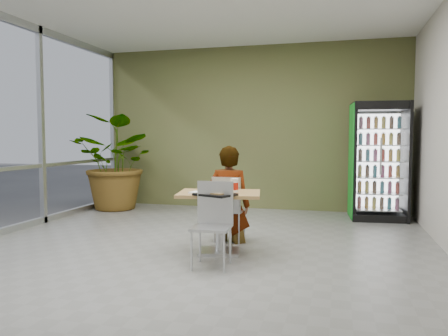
# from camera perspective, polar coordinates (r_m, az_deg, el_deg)

# --- Properties ---
(ground) EXTENTS (7.00, 7.00, 0.00)m
(ground) POSITION_cam_1_polar(r_m,az_deg,el_deg) (5.46, -4.09, -10.97)
(ground) COLOR gray
(ground) RESTS_ON ground
(room_envelope) EXTENTS (6.00, 7.00, 3.20)m
(room_envelope) POSITION_cam_1_polar(r_m,az_deg,el_deg) (5.27, -4.18, 6.07)
(room_envelope) COLOR beige
(room_envelope) RESTS_ON ground
(dining_table) EXTENTS (1.08, 0.84, 0.75)m
(dining_table) POSITION_cam_1_polar(r_m,az_deg,el_deg) (5.31, -0.61, -5.46)
(dining_table) COLOR #AE8D4A
(dining_table) RESTS_ON ground
(chair_far) EXTENTS (0.40, 0.40, 0.89)m
(chair_far) POSITION_cam_1_polar(r_m,az_deg,el_deg) (5.87, 0.52, -4.70)
(chair_far) COLOR #B4B7B9
(chair_far) RESTS_ON ground
(chair_near) EXTENTS (0.43, 0.44, 0.92)m
(chair_near) POSITION_cam_1_polar(r_m,az_deg,el_deg) (4.83, -1.39, -6.36)
(chair_near) COLOR #B4B7B9
(chair_near) RESTS_ON ground
(seated_woman) EXTENTS (0.60, 0.39, 1.60)m
(seated_woman) POSITION_cam_1_polar(r_m,az_deg,el_deg) (5.91, 0.64, -4.83)
(seated_woman) COLOR black
(seated_woman) RESTS_ON ground
(pizza_plate) EXTENTS (0.31, 0.28, 0.03)m
(pizza_plate) POSITION_cam_1_polar(r_m,az_deg,el_deg) (5.35, -1.04, -2.89)
(pizza_plate) COLOR white
(pizza_plate) RESTS_ON dining_table
(soda_cup) EXTENTS (0.09, 0.09, 0.17)m
(soda_cup) POSITION_cam_1_polar(r_m,az_deg,el_deg) (5.26, 1.38, -2.31)
(soda_cup) COLOR white
(soda_cup) RESTS_ON dining_table
(napkin_stack) EXTENTS (0.20, 0.20, 0.02)m
(napkin_stack) POSITION_cam_1_polar(r_m,az_deg,el_deg) (5.16, -3.48, -3.22)
(napkin_stack) COLOR white
(napkin_stack) RESTS_ON dining_table
(cafeteria_tray) EXTENTS (0.52, 0.45, 0.02)m
(cafeteria_tray) POSITION_cam_1_polar(r_m,az_deg,el_deg) (4.97, -1.16, -3.47)
(cafeteria_tray) COLOR black
(cafeteria_tray) RESTS_ON dining_table
(beverage_fridge) EXTENTS (0.97, 0.78, 2.01)m
(beverage_fridge) POSITION_cam_1_polar(r_m,az_deg,el_deg) (7.92, 19.53, 0.83)
(beverage_fridge) COLOR black
(beverage_fridge) RESTS_ON ground
(potted_plant) EXTENTS (1.93, 1.76, 1.84)m
(potted_plant) POSITION_cam_1_polar(r_m,az_deg,el_deg) (8.77, -13.57, 0.68)
(potted_plant) COLOR #31702C
(potted_plant) RESTS_ON ground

